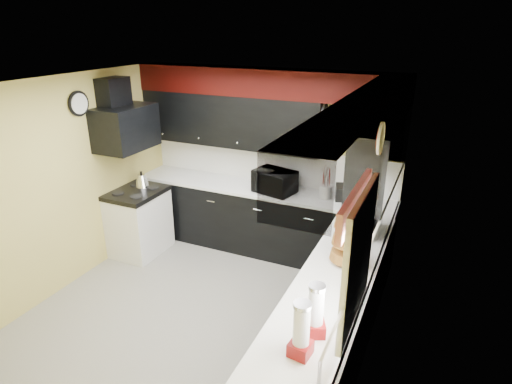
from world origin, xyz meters
TOP-DOWN VIEW (x-y plane):
  - ground at (0.00, 0.00)m, footprint 3.60×3.60m
  - wall_back at (0.00, 1.80)m, footprint 3.60×0.06m
  - wall_right at (1.80, 0.00)m, footprint 0.06×3.60m
  - wall_left at (-1.80, 0.00)m, footprint 0.06×3.60m
  - ceiling at (0.00, 0.00)m, footprint 3.60×3.60m
  - cab_back at (0.00, 1.50)m, footprint 3.60×0.60m
  - cab_right at (1.50, -0.30)m, footprint 0.60×3.00m
  - counter_back at (0.00, 1.50)m, footprint 3.62×0.64m
  - counter_right at (1.50, -0.30)m, footprint 0.64×3.02m
  - splash_back at (0.00, 1.79)m, footprint 3.60×0.02m
  - splash_right at (1.79, 0.00)m, footprint 0.02×3.60m
  - upper_back at (-0.50, 1.62)m, footprint 2.60×0.35m
  - upper_right at (1.62, 0.90)m, footprint 0.35×1.80m
  - soffit_back at (0.00, 1.62)m, footprint 3.60×0.36m
  - soffit_right at (1.62, -0.18)m, footprint 0.36×3.24m
  - stove at (-1.50, 0.75)m, footprint 0.60×0.75m
  - cooktop at (-1.50, 0.75)m, footprint 0.62×0.77m
  - hood at (-1.55, 0.75)m, footprint 0.50×0.78m
  - hood_duct at (-1.68, 0.75)m, footprint 0.24×0.40m
  - window at (1.79, -0.90)m, footprint 0.03×0.86m
  - valance at (1.73, -0.90)m, footprint 0.04×0.88m
  - pan_top at (0.82, 1.55)m, footprint 0.03×0.22m
  - pan_mid at (0.82, 1.42)m, footprint 0.03×0.28m
  - pan_low at (0.82, 1.68)m, footprint 0.03×0.24m
  - cut_board at (0.83, 1.30)m, footprint 0.03×0.26m
  - baskets at (1.52, 0.05)m, footprint 0.27×0.27m
  - clock at (-1.77, 0.25)m, footprint 0.03×0.30m
  - deco_plate at (1.77, -0.35)m, footprint 0.03×0.24m
  - toaster_oven at (0.24, 1.42)m, footprint 0.61×0.54m
  - microwave at (1.51, 0.77)m, footprint 0.34×0.48m
  - utensil_crock at (0.91, 1.51)m, footprint 0.17×0.17m
  - knife_block at (1.10, 1.48)m, footprint 0.14×0.17m
  - kettle at (-1.53, 0.93)m, footprint 0.22×0.22m
  - dispenser_a at (1.55, -1.03)m, footprint 0.19×0.19m
  - dispenser_b at (1.52, -1.27)m, footprint 0.16×0.16m

SIDE VIEW (x-z plane):
  - ground at x=0.00m, z-range 0.00..0.00m
  - stove at x=-1.50m, z-range 0.00..0.86m
  - cab_back at x=0.00m, z-range 0.00..0.90m
  - cab_right at x=1.50m, z-range 0.00..0.90m
  - cooktop at x=-1.50m, z-range 0.86..0.92m
  - counter_back at x=0.00m, z-range 0.90..0.94m
  - counter_right at x=1.50m, z-range 0.90..0.94m
  - kettle at x=-1.53m, z-range 0.92..1.09m
  - utensil_crock at x=0.91m, z-range 0.94..1.11m
  - knife_block at x=1.10m, z-range 0.94..1.16m
  - microwave at x=1.51m, z-range 0.94..1.20m
  - toaster_oven at x=0.24m, z-range 0.94..1.24m
  - dispenser_a at x=1.55m, z-range 0.94..1.32m
  - dispenser_b at x=1.52m, z-range 0.94..1.33m
  - baskets at x=1.52m, z-range 0.93..1.43m
  - splash_back at x=0.00m, z-range 0.94..1.44m
  - splash_right at x=1.79m, z-range 0.94..1.44m
  - wall_back at x=0.00m, z-range 0.00..2.50m
  - wall_right at x=1.80m, z-range 0.00..2.50m
  - wall_left at x=-1.80m, z-range 0.00..2.50m
  - window at x=1.79m, z-range 1.07..2.03m
  - pan_low at x=0.82m, z-range 1.51..1.93m
  - pan_mid at x=0.82m, z-range 1.52..1.98m
  - hood at x=-1.55m, z-range 1.50..2.06m
  - upper_back at x=-0.50m, z-range 1.45..2.15m
  - upper_right at x=1.62m, z-range 1.45..2.15m
  - cut_board at x=0.83m, z-range 1.62..1.98m
  - valance at x=1.73m, z-range 1.85..2.05m
  - pan_top at x=0.82m, z-range 1.80..2.20m
  - clock at x=-1.77m, z-range 2.00..2.30m
  - hood_duct at x=-1.68m, z-range 2.00..2.40m
  - deco_plate at x=1.77m, z-range 2.13..2.37m
  - soffit_back at x=0.00m, z-range 2.15..2.50m
  - soffit_right at x=1.62m, z-range 2.15..2.50m
  - ceiling at x=0.00m, z-range 2.47..2.53m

